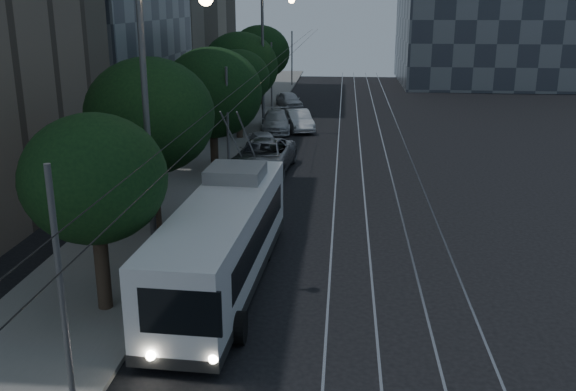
% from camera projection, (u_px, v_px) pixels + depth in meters
% --- Properties ---
extents(ground, '(120.00, 120.00, 0.00)m').
position_uv_depth(ground, '(323.00, 259.00, 23.71)').
color(ground, black).
rests_on(ground, ground).
extents(sidewalk, '(5.00, 90.00, 0.15)m').
position_uv_depth(sidewalk, '(223.00, 141.00, 43.38)').
color(sidewalk, slate).
rests_on(sidewalk, ground).
extents(tram_rails, '(4.52, 90.00, 0.02)m').
position_uv_depth(tram_rails, '(372.00, 145.00, 42.56)').
color(tram_rails, '#919299').
rests_on(tram_rails, ground).
extents(overhead_wires, '(2.23, 90.00, 6.00)m').
position_uv_depth(overhead_wires, '(259.00, 91.00, 42.18)').
color(overhead_wires, black).
rests_on(overhead_wires, ground).
extents(trolleybus, '(2.94, 11.60, 5.63)m').
position_uv_depth(trolleybus, '(224.00, 241.00, 21.06)').
color(trolleybus, white).
rests_on(trolleybus, ground).
extents(pickup_silver, '(3.43, 6.61, 1.78)m').
position_uv_depth(pickup_silver, '(263.00, 157.00, 35.44)').
color(pickup_silver, gray).
rests_on(pickup_silver, ground).
extents(car_white_a, '(2.90, 4.28, 1.35)m').
position_uv_depth(car_white_a, '(264.00, 143.00, 39.86)').
color(car_white_a, silver).
rests_on(car_white_a, ground).
extents(car_white_b, '(2.48, 5.24, 1.48)m').
position_uv_depth(car_white_b, '(276.00, 121.00, 46.73)').
color(car_white_b, '#BABABE').
rests_on(car_white_b, ground).
extents(car_white_c, '(2.74, 4.76, 1.48)m').
position_uv_depth(car_white_c, '(299.00, 120.00, 47.07)').
color(car_white_c, silver).
rests_on(car_white_c, ground).
extents(car_white_d, '(3.04, 4.52, 1.43)m').
position_uv_depth(car_white_d, '(289.00, 100.00, 56.88)').
color(car_white_d, silver).
rests_on(car_white_d, ground).
extents(tree_0, '(4.21, 4.21, 6.13)m').
position_uv_depth(tree_0, '(94.00, 179.00, 18.47)').
color(tree_0, '#31251B').
rests_on(tree_0, ground).
extents(tree_1, '(5.12, 5.12, 7.10)m').
position_uv_depth(tree_1, '(150.00, 116.00, 25.24)').
color(tree_1, '#31251B').
rests_on(tree_1, ground).
extents(tree_2, '(5.43, 5.43, 6.83)m').
position_uv_depth(tree_2, '(212.00, 93.00, 34.63)').
color(tree_2, '#31251B').
rests_on(tree_2, ground).
extents(tree_3, '(4.24, 4.24, 6.10)m').
position_uv_depth(tree_3, '(239.00, 78.00, 42.98)').
color(tree_3, '#31251B').
rests_on(tree_3, ground).
extents(tree_4, '(5.56, 5.56, 7.06)m').
position_uv_depth(tree_4, '(240.00, 67.00, 46.60)').
color(tree_4, '#31251B').
rests_on(tree_4, ground).
extents(tree_5, '(5.31, 5.31, 7.13)m').
position_uv_depth(tree_5, '(260.00, 53.00, 57.22)').
color(tree_5, '#31251B').
rests_on(tree_5, ground).
extents(streetlamp_near, '(2.35, 0.44, 9.69)m').
position_uv_depth(streetlamp_near, '(159.00, 110.00, 20.09)').
color(streetlamp_near, '#5F5F62').
rests_on(streetlamp_near, ground).
extents(streetlamp_far, '(2.35, 0.44, 9.69)m').
position_uv_depth(streetlamp_far, '(268.00, 50.00, 45.02)').
color(streetlamp_far, '#5F5F62').
rests_on(streetlamp_far, ground).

